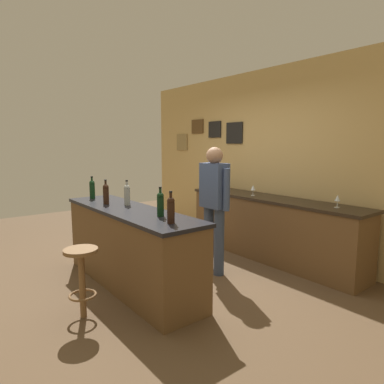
# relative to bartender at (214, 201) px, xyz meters

# --- Properties ---
(ground_plane) EXTENTS (10.00, 10.00, 0.00)m
(ground_plane) POSITION_rel_bartender_xyz_m (-0.30, -0.64, -0.94)
(ground_plane) COLOR brown
(back_wall) EXTENTS (6.00, 0.09, 2.80)m
(back_wall) POSITION_rel_bartender_xyz_m (-0.32, 1.39, 0.47)
(back_wall) COLOR tan
(back_wall) RESTS_ON ground_plane
(bar_counter) EXTENTS (2.32, 0.60, 0.92)m
(bar_counter) POSITION_rel_bartender_xyz_m (-0.30, -1.04, -0.47)
(bar_counter) COLOR brown
(bar_counter) RESTS_ON ground_plane
(side_counter) EXTENTS (2.82, 0.56, 0.90)m
(side_counter) POSITION_rel_bartender_xyz_m (0.10, 1.01, -0.48)
(side_counter) COLOR brown
(side_counter) RESTS_ON ground_plane
(bartender) EXTENTS (0.52, 0.21, 1.62)m
(bartender) POSITION_rel_bartender_xyz_m (0.00, 0.00, 0.00)
(bartender) COLOR #384766
(bartender) RESTS_ON ground_plane
(bar_stool) EXTENTS (0.32, 0.32, 0.68)m
(bar_stool) POSITION_rel_bartender_xyz_m (0.08, -1.76, -0.48)
(bar_stool) COLOR brown
(bar_stool) RESTS_ON ground_plane
(wine_bottle_a) EXTENTS (0.07, 0.07, 0.31)m
(wine_bottle_a) POSITION_rel_bartender_xyz_m (-1.27, -1.08, 0.12)
(wine_bottle_a) COLOR black
(wine_bottle_a) RESTS_ON bar_counter
(wine_bottle_b) EXTENTS (0.07, 0.07, 0.31)m
(wine_bottle_b) POSITION_rel_bartender_xyz_m (-0.75, -1.12, 0.12)
(wine_bottle_b) COLOR black
(wine_bottle_b) RESTS_ON bar_counter
(wine_bottle_c) EXTENTS (0.07, 0.07, 0.31)m
(wine_bottle_c) POSITION_rel_bartender_xyz_m (-0.53, -0.94, 0.12)
(wine_bottle_c) COLOR #999E99
(wine_bottle_c) RESTS_ON bar_counter
(wine_bottle_d) EXTENTS (0.07, 0.07, 0.31)m
(wine_bottle_d) POSITION_rel_bartender_xyz_m (0.26, -0.97, 0.12)
(wine_bottle_d) COLOR black
(wine_bottle_d) RESTS_ON bar_counter
(wine_bottle_e) EXTENTS (0.07, 0.07, 0.31)m
(wine_bottle_e) POSITION_rel_bartender_xyz_m (0.59, -1.07, 0.12)
(wine_bottle_e) COLOR black
(wine_bottle_e) RESTS_ON bar_counter
(wine_glass_a) EXTENTS (0.07, 0.07, 0.16)m
(wine_glass_a) POSITION_rel_bartender_xyz_m (-1.16, 1.07, 0.07)
(wine_glass_a) COLOR silver
(wine_glass_a) RESTS_ON side_counter
(wine_glass_b) EXTENTS (0.07, 0.07, 0.16)m
(wine_glass_b) POSITION_rel_bartender_xyz_m (-0.20, 0.95, 0.07)
(wine_glass_b) COLOR silver
(wine_glass_b) RESTS_ON side_counter
(wine_glass_c) EXTENTS (0.07, 0.07, 0.16)m
(wine_glass_c) POSITION_rel_bartender_xyz_m (1.08, 1.02, 0.07)
(wine_glass_c) COLOR silver
(wine_glass_c) RESTS_ON side_counter
(coffee_mug) EXTENTS (0.13, 0.08, 0.09)m
(coffee_mug) POSITION_rel_bartender_xyz_m (-0.99, 1.02, 0.01)
(coffee_mug) COLOR silver
(coffee_mug) RESTS_ON side_counter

